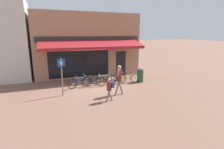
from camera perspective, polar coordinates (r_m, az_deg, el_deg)
name	(u,v)px	position (r m, az deg, el deg)	size (l,w,h in m)	color
ground_plane	(95,86)	(12.52, -5.58, -3.75)	(160.00, 160.00, 0.00)	brown
shop_front	(87,45)	(16.06, -8.18, 9.63)	(8.98, 4.70, 5.35)	#9E7056
bike_rack_rail	(104,78)	(12.77, -2.55, -1.10)	(4.33, 0.04, 0.57)	#47494F
bicycle_blue	(79,82)	(12.24, -10.61, -2.45)	(1.71, 0.72, 0.87)	black
bicycle_black	(94,81)	(12.31, -5.99, -2.26)	(1.64, 0.76, 0.85)	black
bicycle_silver	(104,79)	(12.77, -2.77, -1.64)	(1.79, 0.52, 0.85)	black
bicycle_green	(118,79)	(13.01, 1.88, -1.34)	(1.57, 0.86, 0.85)	black
bicycle_orange	(128,78)	(13.18, 5.41, -1.24)	(1.74, 0.52, 0.81)	black
pedestrian_adult	(119,77)	(10.40, 2.34, -0.68)	(0.65, 0.46, 1.84)	slate
pedestrian_child	(110,87)	(9.49, -0.77, -4.05)	(0.51, 0.40, 1.33)	slate
litter_bin	(140,75)	(13.56, 9.22, -0.17)	(0.49, 0.49, 1.08)	#23472D
parking_sign	(62,73)	(10.63, -16.10, 0.50)	(0.44, 0.07, 2.27)	slate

